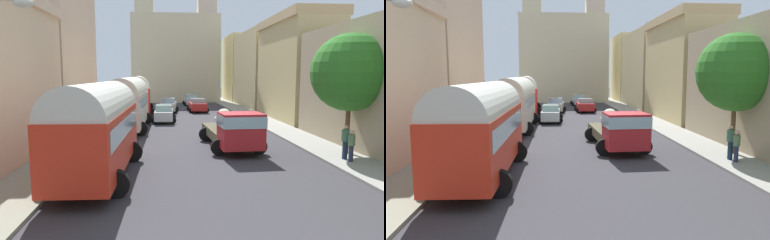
% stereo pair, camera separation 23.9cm
% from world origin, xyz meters
% --- Properties ---
extents(ground_plane, '(154.00, 154.00, 0.00)m').
position_xyz_m(ground_plane, '(0.00, 27.00, 0.00)').
color(ground_plane, '#39363C').
extents(sidewalk_left, '(2.50, 70.00, 0.14)m').
position_xyz_m(sidewalk_left, '(-7.25, 27.00, 0.07)').
color(sidewalk_left, gray).
rests_on(sidewalk_left, ground).
extents(sidewalk_right, '(2.50, 70.00, 0.14)m').
position_xyz_m(sidewalk_right, '(7.25, 27.00, 0.07)').
color(sidewalk_right, '#9A9890').
rests_on(sidewalk_right, ground).
extents(building_left_2, '(5.48, 12.09, 12.99)m').
position_xyz_m(building_left_2, '(-10.99, 25.31, 6.53)').
color(building_left_2, beige).
rests_on(building_left_2, ground).
extents(building_right_1, '(5.58, 12.21, 7.37)m').
position_xyz_m(building_right_1, '(11.29, 15.81, 3.69)').
color(building_right_1, tan).
rests_on(building_right_1, ground).
extents(building_right_2, '(4.65, 11.69, 9.79)m').
position_xyz_m(building_right_2, '(10.61, 28.64, 4.93)').
color(building_right_2, tan).
rests_on(building_right_2, ground).
extents(building_right_3, '(5.73, 13.30, 9.83)m').
position_xyz_m(building_right_3, '(11.36, 42.04, 4.91)').
color(building_right_3, tan).
rests_on(building_right_3, ground).
extents(building_right_4, '(4.42, 10.01, 10.61)m').
position_xyz_m(building_right_4, '(10.71, 54.10, 5.30)').
color(building_right_4, '#D5C586').
rests_on(building_right_4, ground).
extents(distant_church, '(13.66, 6.08, 22.17)m').
position_xyz_m(distant_church, '(-0.00, 52.67, 7.92)').
color(distant_church, beige).
rests_on(distant_church, ground).
extents(parked_bus_0, '(3.37, 8.51, 4.00)m').
position_xyz_m(parked_bus_0, '(-4.69, 10.18, 2.21)').
color(parked_bus_0, red).
rests_on(parked_bus_0, ground).
extents(parked_bus_1, '(3.43, 9.66, 4.10)m').
position_xyz_m(parked_bus_1, '(-4.68, 23.46, 2.26)').
color(parked_bus_1, beige).
rests_on(parked_bus_1, ground).
extents(parked_bus_2, '(3.65, 10.10, 4.15)m').
position_xyz_m(parked_bus_2, '(-4.73, 34.85, 2.29)').
color(parked_bus_2, red).
rests_on(parked_bus_2, ground).
extents(cargo_truck_0, '(3.32, 7.22, 2.32)m').
position_xyz_m(cargo_truck_0, '(2.03, 15.18, 1.22)').
color(cargo_truck_0, '#AF1F25').
rests_on(cargo_truck_0, ground).
extents(car_0, '(2.43, 3.87, 1.57)m').
position_xyz_m(car_0, '(1.96, 36.30, 0.79)').
color(car_0, red).
rests_on(car_0, ground).
extents(car_1, '(2.31, 3.73, 1.54)m').
position_xyz_m(car_1, '(1.83, 45.10, 0.77)').
color(car_1, silver).
rests_on(car_1, ground).
extents(car_2, '(2.29, 4.27, 1.58)m').
position_xyz_m(car_2, '(-1.94, 27.78, 0.80)').
color(car_2, silver).
rests_on(car_2, ground).
extents(car_3, '(2.51, 3.95, 1.63)m').
position_xyz_m(car_3, '(-1.42, 36.35, 0.82)').
color(car_3, silver).
rests_on(car_3, ground).
extents(pedestrian_0, '(0.46, 0.46, 1.70)m').
position_xyz_m(pedestrian_0, '(7.08, 11.39, 0.98)').
color(pedestrian_0, '#252C46').
rests_on(pedestrian_0, ground).
extents(pedestrian_1, '(0.51, 0.51, 1.84)m').
position_xyz_m(pedestrian_1, '(7.06, 11.95, 1.05)').
color(pedestrian_1, '#1A2D43').
rests_on(pedestrian_1, ground).
extents(roadside_tree_1, '(4.12, 4.12, 6.51)m').
position_xyz_m(roadside_tree_1, '(7.90, 13.40, 4.44)').
color(roadside_tree_1, brown).
rests_on(roadside_tree_1, ground).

